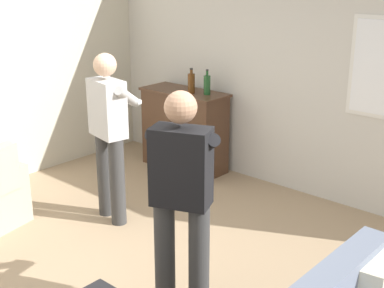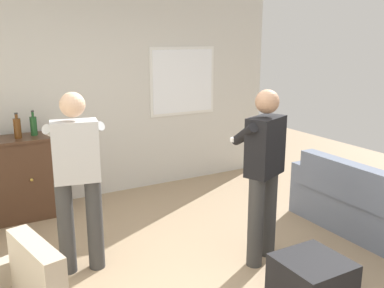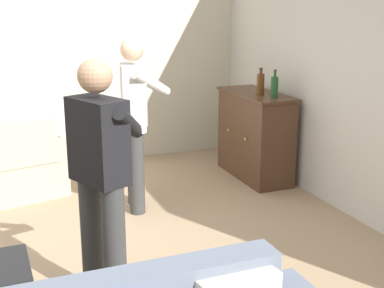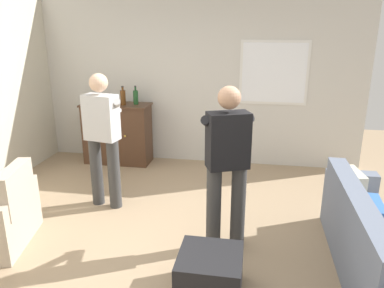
% 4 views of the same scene
% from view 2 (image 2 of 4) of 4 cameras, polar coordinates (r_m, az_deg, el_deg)
% --- Properties ---
extents(ground, '(10.40, 10.40, 0.00)m').
position_cam_2_polar(ground, '(4.04, 1.75, -17.80)').
color(ground, '#9E8466').
extents(wall_back_with_window, '(5.20, 0.15, 2.80)m').
position_cam_2_polar(wall_back_with_window, '(5.92, -11.38, 6.70)').
color(wall_back_with_window, beige).
rests_on(wall_back_with_window, ground).
extents(couch, '(0.57, 2.28, 0.83)m').
position_cam_2_polar(couch, '(4.95, 23.95, -8.52)').
color(couch, slate).
rests_on(couch, ground).
extents(sideboard_cabinet, '(1.11, 0.49, 1.00)m').
position_cam_2_polar(sideboard_cabinet, '(5.50, -23.17, -4.40)').
color(sideboard_cabinet, '#472D1E').
rests_on(sideboard_cabinet, ground).
extents(bottle_wine_green, '(0.08, 0.08, 0.30)m').
position_cam_2_polar(bottle_wine_green, '(5.42, -20.37, 2.33)').
color(bottle_wine_green, '#1E4C23').
rests_on(bottle_wine_green, sideboard_cabinet).
extents(bottle_liquor_amber, '(0.08, 0.08, 0.30)m').
position_cam_2_polar(bottle_liquor_amber, '(5.33, -22.26, 2.03)').
color(bottle_liquor_amber, '#593314').
rests_on(bottle_liquor_amber, sideboard_cabinet).
extents(ottoman, '(0.54, 0.54, 0.38)m').
position_cam_2_polar(ottoman, '(3.83, 15.68, -17.09)').
color(ottoman, black).
rests_on(ottoman, ground).
extents(person_standing_left, '(0.55, 0.51, 1.68)m').
position_cam_2_polar(person_standing_left, '(3.98, -15.08, -3.93)').
color(person_standing_left, '#383838').
rests_on(person_standing_left, ground).
extents(person_standing_right, '(0.51, 0.52, 1.68)m').
position_cam_2_polar(person_standing_right, '(4.07, 9.48, -3.23)').
color(person_standing_right, '#383838').
rests_on(person_standing_right, ground).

